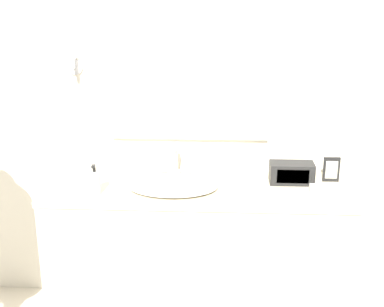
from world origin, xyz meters
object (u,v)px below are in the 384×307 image
Objects in this scene: soap_bottle at (95,183)px; appliance_box at (292,173)px; sink_basin at (173,184)px; picture_frame at (331,169)px.

soap_bottle reaches higher than appliance_box.
sink_basin is at bearing -170.87° from appliance_box.
soap_bottle is (-0.42, -0.13, 0.05)m from sink_basin.
picture_frame is (0.23, 0.03, 0.01)m from appliance_box.
sink_basin is 0.44m from soap_bottle.
soap_bottle is at bearing -167.80° from appliance_box.
soap_bottle is 1.13m from appliance_box.
appliance_box is at bearing -172.67° from picture_frame.
soap_bottle is 1.20× the size of picture_frame.
appliance_box is at bearing 12.20° from soap_bottle.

